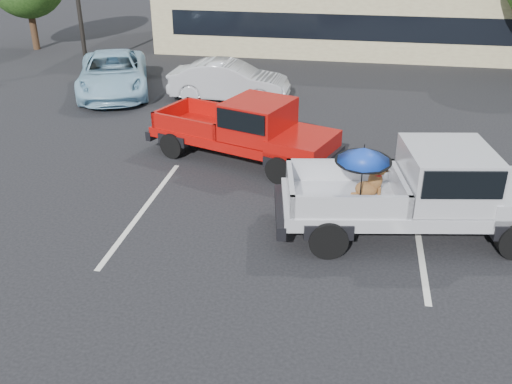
% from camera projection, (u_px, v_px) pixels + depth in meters
% --- Properties ---
extents(ground, '(90.00, 90.00, 0.00)m').
position_uv_depth(ground, '(260.00, 272.00, 10.59)').
color(ground, black).
rests_on(ground, ground).
extents(stripe_left, '(0.12, 5.00, 0.01)m').
position_uv_depth(stripe_left, '(144.00, 209.00, 12.83)').
color(stripe_left, silver).
rests_on(stripe_left, ground).
extents(stripe_right, '(0.12, 5.00, 0.01)m').
position_uv_depth(stripe_right, '(418.00, 233.00, 11.87)').
color(stripe_right, silver).
rests_on(stripe_right, ground).
extents(silver_pickup, '(5.94, 2.89, 2.06)m').
position_uv_depth(silver_pickup, '(433.00, 187.00, 11.43)').
color(silver_pickup, black).
rests_on(silver_pickup, ground).
extents(red_pickup, '(5.46, 3.43, 1.70)m').
position_uv_depth(red_pickup, '(253.00, 129.00, 14.89)').
color(red_pickup, black).
rests_on(red_pickup, ground).
extents(silver_sedan, '(4.20, 1.50, 1.38)m').
position_uv_depth(silver_sedan, '(229.00, 81.00, 19.99)').
color(silver_sedan, silver).
rests_on(silver_sedan, ground).
extents(blue_suv, '(4.10, 5.71, 1.44)m').
position_uv_depth(blue_suv, '(113.00, 74.00, 20.77)').
color(blue_suv, '#92C0DA').
rests_on(blue_suv, ground).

